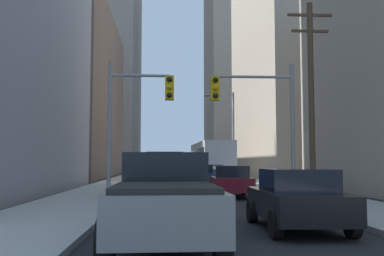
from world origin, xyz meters
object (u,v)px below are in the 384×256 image
object	(u,v)px
cargo_van_navy	(164,169)
sedan_maroon	(230,181)
sedan_white	(166,172)
traffic_signal_near_left	(137,108)
sedan_black	(296,199)
sedan_blue	(210,175)
city_bus	(211,159)
traffic_signal_near_right	(257,108)
pickup_truck_grey	(165,199)

from	to	relation	value
cargo_van_navy	sedan_maroon	size ratio (longest dim) A/B	1.23
sedan_white	traffic_signal_near_left	size ratio (longest dim) A/B	0.71
sedan_black	traffic_signal_near_left	world-z (taller)	traffic_signal_near_left
sedan_white	traffic_signal_near_left	world-z (taller)	traffic_signal_near_left
traffic_signal_near_left	sedan_blue	bearing A→B (deg)	70.05
sedan_white	cargo_van_navy	bearing A→B (deg)	-90.47
sedan_black	sedan_white	distance (m)	31.88
city_bus	traffic_signal_near_right	size ratio (longest dim) A/B	1.93
sedan_blue	sedan_white	distance (m)	12.27
sedan_black	traffic_signal_near_right	distance (m)	8.54
sedan_black	sedan_blue	size ratio (longest dim) A/B	1.00
city_bus	sedan_black	xyz separation A→B (m)	(-0.78, -28.60, -1.16)
pickup_truck_grey	traffic_signal_near_right	world-z (taller)	traffic_signal_near_right
sedan_maroon	sedan_blue	xyz separation A→B (m)	(-0.02, 9.29, 0.00)
sedan_blue	sedan_white	xyz separation A→B (m)	(-3.09, 11.87, 0.00)
pickup_truck_grey	sedan_white	size ratio (longest dim) A/B	1.27
pickup_truck_grey	traffic_signal_near_right	distance (m)	10.85
pickup_truck_grey	sedan_blue	xyz separation A→B (m)	(3.15, 21.58, -0.16)
sedan_blue	traffic_signal_near_left	distance (m)	13.15
city_bus	sedan_white	xyz separation A→B (m)	(-4.02, 3.11, -1.16)
city_bus	pickup_truck_grey	xyz separation A→B (m)	(-4.08, -30.34, -1.00)
sedan_maroon	traffic_signal_near_right	size ratio (longest dim) A/B	0.71
sedan_blue	sedan_maroon	bearing A→B (deg)	-89.85
sedan_maroon	traffic_signal_near_right	xyz separation A→B (m)	(0.80, -2.69, 3.27)
sedan_maroon	sedan_white	xyz separation A→B (m)	(-3.12, 21.16, 0.00)
city_bus	cargo_van_navy	world-z (taller)	city_bus
sedan_black	sedan_white	world-z (taller)	same
cargo_van_navy	sedan_white	distance (m)	16.10
traffic_signal_near_left	cargo_van_navy	bearing A→B (deg)	81.74
sedan_maroon	sedan_white	world-z (taller)	same
city_bus	cargo_van_navy	size ratio (longest dim) A/B	2.20
sedan_maroon	cargo_van_navy	bearing A→B (deg)	122.63
sedan_blue	traffic_signal_near_left	xyz separation A→B (m)	(-4.35, -11.98, 3.22)
pickup_truck_grey	sedan_maroon	size ratio (longest dim) A/B	1.27
cargo_van_navy	sedan_white	xyz separation A→B (m)	(0.13, 16.09, -0.52)
cargo_van_navy	traffic_signal_near_right	size ratio (longest dim) A/B	0.88
sedan_white	city_bus	bearing A→B (deg)	-37.73
cargo_van_navy	sedan_blue	world-z (taller)	cargo_van_navy
sedan_blue	cargo_van_navy	bearing A→B (deg)	-127.37
cargo_van_navy	traffic_signal_near_right	world-z (taller)	traffic_signal_near_right
city_bus	traffic_signal_near_left	bearing A→B (deg)	-104.29
traffic_signal_near_left	sedan_white	bearing A→B (deg)	86.98
pickup_truck_grey	cargo_van_navy	world-z (taller)	cargo_van_navy
sedan_black	sedan_blue	bearing A→B (deg)	90.43
pickup_truck_grey	sedan_maroon	distance (m)	12.70
sedan_black	sedan_white	size ratio (longest dim) A/B	1.00
sedan_black	pickup_truck_grey	bearing A→B (deg)	-152.19
sedan_maroon	sedan_white	bearing A→B (deg)	98.38
pickup_truck_grey	sedan_white	bearing A→B (deg)	89.90
city_bus	traffic_signal_near_right	xyz separation A→B (m)	(-0.11, -20.74, 2.11)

